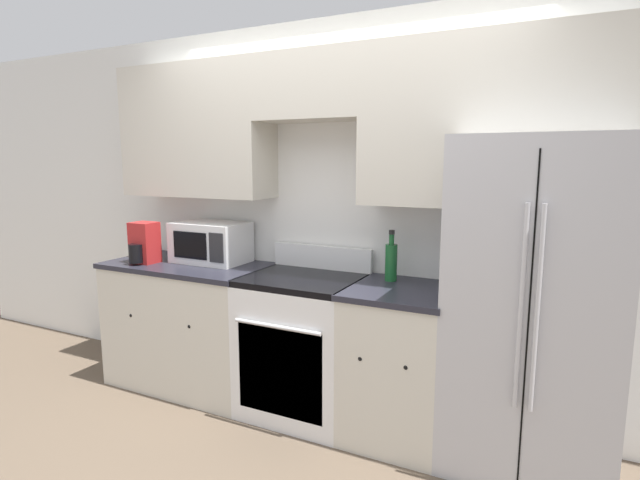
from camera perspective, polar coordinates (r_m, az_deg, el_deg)
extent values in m
plane|color=brown|center=(3.28, -2.60, -21.65)|extent=(12.00, 12.00, 0.00)
cube|color=white|center=(3.43, 2.62, 2.80)|extent=(8.00, 0.06, 2.60)
cube|color=beige|center=(3.83, -13.95, 11.91)|extent=(1.19, 0.33, 0.94)
cube|color=beige|center=(3.32, -0.77, 17.11)|extent=(0.74, 0.33, 0.42)
cube|color=beige|center=(2.96, 18.79, 12.59)|extent=(1.44, 0.33, 0.94)
cube|color=beige|center=(3.91, -14.62, -9.53)|extent=(1.19, 0.62, 0.90)
cube|color=#23232D|center=(3.78, -14.90, -2.83)|extent=(1.21, 0.64, 0.03)
sphere|color=black|center=(3.84, -20.76, -8.06)|extent=(0.03, 0.03, 0.03)
sphere|color=black|center=(3.48, -14.69, -9.53)|extent=(0.03, 0.03, 0.03)
cube|color=beige|center=(3.14, 9.02, -14.02)|extent=(0.58, 0.62, 0.90)
cube|color=#23232D|center=(2.99, 9.25, -5.79)|extent=(0.61, 0.64, 0.03)
sphere|color=black|center=(2.87, 4.63, -13.38)|extent=(0.03, 0.03, 0.03)
sphere|color=black|center=(2.79, 9.78, -14.15)|extent=(0.03, 0.03, 0.03)
cube|color=white|center=(3.38, -1.94, -12.25)|extent=(0.74, 0.62, 0.89)
cube|color=black|center=(3.16, -4.65, -14.77)|extent=(0.59, 0.01, 0.57)
cube|color=black|center=(3.24, -1.98, -4.56)|extent=(0.74, 0.62, 0.04)
cube|color=white|center=(3.46, 0.22, -1.97)|extent=(0.74, 0.04, 0.16)
cylinder|color=silver|center=(3.03, -4.99, -9.85)|extent=(0.59, 0.02, 0.02)
cube|color=#B7B7BC|center=(2.92, 23.19, -7.03)|extent=(0.85, 0.72, 1.80)
cube|color=black|center=(2.58, 22.69, -9.10)|extent=(0.01, 0.01, 1.66)
cylinder|color=#B7B7BC|center=(2.53, 21.98, -7.27)|extent=(0.02, 0.02, 0.99)
cylinder|color=#B7B7BC|center=(2.53, 23.57, -7.40)|extent=(0.02, 0.02, 0.99)
cube|color=white|center=(3.76, -12.36, -0.25)|extent=(0.53, 0.34, 0.30)
cube|color=black|center=(3.66, -14.65, -0.59)|extent=(0.29, 0.01, 0.19)
cube|color=#262628|center=(3.51, -11.78, -0.89)|extent=(0.12, 0.01, 0.21)
cylinder|color=#195928|center=(3.14, 8.13, -2.57)|extent=(0.08, 0.08, 0.23)
cylinder|color=#195928|center=(3.11, 8.19, 0.08)|extent=(0.03, 0.03, 0.06)
cylinder|color=black|center=(3.11, 8.21, 0.89)|extent=(0.04, 0.04, 0.03)
cube|color=#B22323|center=(3.87, -19.40, -0.28)|extent=(0.18, 0.15, 0.30)
cylinder|color=black|center=(3.82, -20.27, -1.44)|extent=(0.11, 0.11, 0.13)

